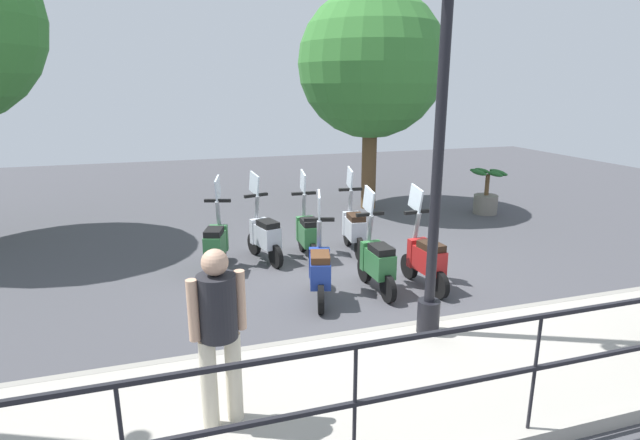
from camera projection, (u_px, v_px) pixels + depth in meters
ground_plane at (353, 273)px, 8.19m from camera, size 28.00×28.00×0.00m
promenade_walkway at (459, 371)px, 5.27m from camera, size 2.20×20.00×0.15m
fence_railing at (538, 349)px, 4.08m from camera, size 0.04×16.03×1.07m
lamp_post_near at (438, 157)px, 5.40m from camera, size 0.26×0.90×4.68m
pedestrian_distant at (218, 325)px, 4.12m from camera, size 0.38×0.48×1.59m
tree_distant at (372, 64)px, 11.67m from camera, size 3.45×3.45×5.20m
potted_palm at (486, 195)px, 11.91m from camera, size 1.06×0.66×1.05m
scooter_near_0 at (425, 258)px, 7.49m from camera, size 1.23×0.44×1.54m
scooter_near_1 at (377, 261)px, 7.36m from camera, size 1.23×0.44×1.54m
scooter_near_2 at (320, 269)px, 7.04m from camera, size 1.21×0.53×1.54m
scooter_far_0 at (354, 227)px, 9.11m from camera, size 1.23×0.44×1.54m
scooter_far_1 at (308, 233)px, 8.77m from camera, size 1.23×0.44×1.54m
scooter_far_2 at (264, 235)px, 8.65m from camera, size 1.21×0.53×1.54m
scooter_far_3 at (216, 243)px, 8.21m from camera, size 1.20×0.54×1.54m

